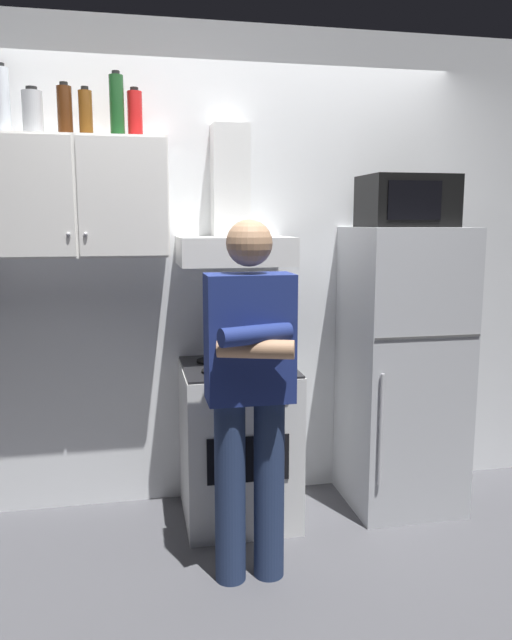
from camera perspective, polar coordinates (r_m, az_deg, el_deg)
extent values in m
plane|color=#4C4C51|center=(3.39, 0.00, -19.54)|extent=(7.00, 7.00, 0.00)
cube|color=white|center=(3.58, -1.91, 4.68)|extent=(4.80, 0.10, 2.70)
cube|color=white|center=(3.31, -16.23, 10.89)|extent=(0.90, 0.34, 0.60)
cube|color=white|center=(3.16, -20.64, 10.76)|extent=(0.43, 0.01, 0.58)
cube|color=white|center=(3.12, -12.31, 11.16)|extent=(0.43, 0.01, 0.58)
sphere|color=#B2B2B7|center=(3.12, -17.10, 7.66)|extent=(0.02, 0.02, 0.02)
sphere|color=#B2B2B7|center=(3.12, -15.63, 7.73)|extent=(0.02, 0.02, 0.02)
cube|color=silver|center=(3.43, -1.68, -11.39)|extent=(0.60, 0.60, 0.85)
cube|color=black|center=(3.30, -1.71, -4.38)|extent=(0.59, 0.59, 0.01)
cube|color=black|center=(3.14, -0.72, -12.89)|extent=(0.42, 0.01, 0.24)
cylinder|color=black|center=(3.17, -3.67, -4.77)|extent=(0.16, 0.16, 0.01)
cylinder|color=black|center=(3.21, 0.94, -4.56)|extent=(0.16, 0.16, 0.01)
cylinder|color=black|center=(3.40, -4.22, -3.81)|extent=(0.16, 0.16, 0.01)
cylinder|color=black|center=(3.44, 0.09, -3.63)|extent=(0.16, 0.16, 0.01)
cylinder|color=black|center=(2.99, -4.49, -6.97)|extent=(0.04, 0.02, 0.04)
cylinder|color=black|center=(3.01, -2.02, -6.85)|extent=(0.04, 0.02, 0.04)
cylinder|color=black|center=(3.04, 0.61, -6.71)|extent=(0.04, 0.02, 0.04)
cylinder|color=black|center=(3.06, 3.00, -6.57)|extent=(0.04, 0.02, 0.04)
cube|color=white|center=(3.29, -2.00, 6.47)|extent=(0.60, 0.44, 0.15)
cube|color=white|center=(3.44, -2.43, 12.83)|extent=(0.20, 0.16, 0.60)
cube|color=silver|center=(3.60, 13.43, -4.43)|extent=(0.60, 0.60, 1.60)
cube|color=#4C4C4C|center=(3.28, 15.79, -1.54)|extent=(0.59, 0.01, 0.01)
cylinder|color=silver|center=(3.29, 11.58, -10.02)|extent=(0.02, 0.02, 0.60)
cube|color=black|center=(3.52, 13.87, 10.70)|extent=(0.48, 0.36, 0.28)
cube|color=black|center=(3.34, 14.60, 10.77)|extent=(0.30, 0.01, 0.20)
cylinder|color=navy|center=(2.86, -2.43, -15.73)|extent=(0.14, 0.14, 0.85)
cylinder|color=navy|center=(2.89, 1.22, -15.44)|extent=(0.14, 0.14, 0.85)
cube|color=navy|center=(2.66, -0.62, -1.68)|extent=(0.38, 0.20, 0.56)
cylinder|color=navy|center=(2.52, -0.02, -1.37)|extent=(0.33, 0.17, 0.08)
cylinder|color=tan|center=(2.53, -0.02, -2.71)|extent=(0.33, 0.17, 0.08)
sphere|color=tan|center=(2.61, -0.64, 7.18)|extent=(0.20, 0.20, 0.20)
cylinder|color=#B7BABF|center=(3.20, 0.95, -3.46)|extent=(0.17, 0.17, 0.11)
cylinder|color=black|center=(3.17, -1.01, -2.84)|extent=(0.05, 0.01, 0.01)
cylinder|color=black|center=(3.21, 2.87, -2.67)|extent=(0.05, 0.01, 0.01)
cylinder|color=#47230F|center=(3.34, -17.40, 18.06)|extent=(0.07, 0.07, 0.24)
cylinder|color=black|center=(3.37, -17.52, 20.25)|extent=(0.04, 0.04, 0.02)
cylinder|color=#B2B5BA|center=(3.35, -20.11, 17.65)|extent=(0.10, 0.10, 0.21)
cylinder|color=black|center=(3.37, -20.23, 19.59)|extent=(0.05, 0.05, 0.02)
cylinder|color=brown|center=(3.33, -15.61, 18.03)|extent=(0.07, 0.07, 0.22)
cylinder|color=black|center=(3.35, -15.70, 20.08)|extent=(0.04, 0.04, 0.02)
cylinder|color=#19471E|center=(3.33, -12.86, 18.84)|extent=(0.07, 0.07, 0.30)
cylinder|color=black|center=(3.36, -12.96, 21.55)|extent=(0.04, 0.04, 0.02)
cylinder|color=red|center=(3.36, -11.22, 18.22)|extent=(0.08, 0.08, 0.24)
cylinder|color=black|center=(3.38, -11.30, 20.35)|extent=(0.04, 0.04, 0.02)
cylinder|color=silver|center=(3.38, -22.62, 18.31)|extent=(0.08, 0.08, 0.31)
cylinder|color=black|center=(3.42, -22.80, 21.07)|extent=(0.04, 0.04, 0.02)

